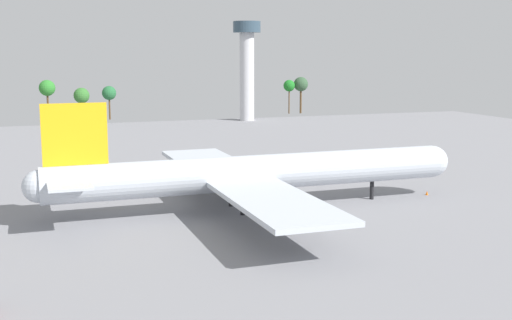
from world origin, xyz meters
name	(u,v)px	position (x,y,z in m)	size (l,w,h in m)	color
ground_plane	(256,209)	(0.00, 0.00, 0.00)	(284.66, 284.66, 0.00)	gray
cargo_airplane	(252,173)	(-0.68, 0.00, 5.85)	(71.17, 62.92, 17.74)	silver
pushback_tractor	(332,162)	(29.16, 31.80, 1.12)	(4.50, 3.71, 2.39)	yellow
safety_cone_nose	(427,193)	(32.02, -0.36, 0.37)	(0.51, 0.51, 0.73)	orange
control_tower	(247,62)	(44.14, 134.32, 21.94)	(10.17, 10.17, 36.57)	silver
tree_line_backdrop	(72,94)	(-17.57, 155.23, 10.16)	(156.80, 6.88, 15.33)	#51381E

